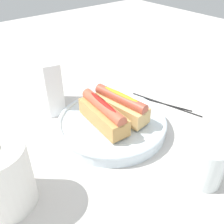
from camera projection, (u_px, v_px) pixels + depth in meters
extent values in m
plane|color=beige|center=(114.00, 137.00, 0.63)|extent=(2.40, 2.40, 0.00)
cylinder|color=silver|center=(112.00, 125.00, 0.64)|extent=(0.27, 0.27, 0.03)
torus|color=silver|center=(112.00, 121.00, 0.64)|extent=(0.27, 0.27, 0.01)
cube|color=#DBB270|center=(120.00, 108.00, 0.64)|extent=(0.16, 0.07, 0.04)
cylinder|color=#B24C38|center=(120.00, 98.00, 0.62)|extent=(0.15, 0.05, 0.03)
ellipsoid|color=gold|center=(121.00, 94.00, 0.61)|extent=(0.11, 0.03, 0.01)
cube|color=tan|center=(103.00, 116.00, 0.61)|extent=(0.15, 0.06, 0.04)
cylinder|color=#BC563D|center=(103.00, 107.00, 0.59)|extent=(0.15, 0.04, 0.03)
ellipsoid|color=red|center=(103.00, 102.00, 0.58)|extent=(0.11, 0.02, 0.01)
cylinder|color=white|center=(207.00, 164.00, 0.49)|extent=(0.07, 0.07, 0.09)
cylinder|color=silver|center=(206.00, 169.00, 0.50)|extent=(0.06, 0.06, 0.06)
cylinder|color=white|center=(0.00, 177.00, 0.44)|extent=(0.11, 0.11, 0.13)
cube|color=white|center=(51.00, 84.00, 0.70)|extent=(0.12, 0.07, 0.15)
cylinder|color=black|center=(155.00, 101.00, 0.76)|extent=(0.20, 0.09, 0.01)
cylinder|color=black|center=(166.00, 104.00, 0.75)|extent=(0.21, 0.06, 0.01)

